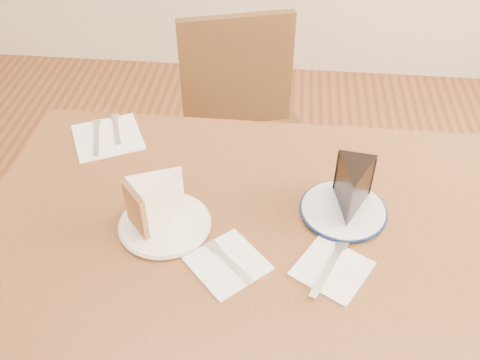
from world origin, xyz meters
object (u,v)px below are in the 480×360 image
at_px(table, 248,256).
at_px(carrot_cake, 161,199).
at_px(plate_cream, 165,224).
at_px(plate_navy, 343,210).
at_px(chair_far, 245,145).
at_px(chocolate_cake, 352,191).

xyz_separation_m(table, carrot_cake, (-0.19, 0.00, 0.16)).
distance_m(plate_cream, carrot_cake, 0.06).
distance_m(table, carrot_cake, 0.25).
bearing_deg(carrot_cake, plate_navy, 57.82).
distance_m(plate_navy, carrot_cake, 0.41).
bearing_deg(chair_far, plate_cream, 62.63).
bearing_deg(chocolate_cake, chair_far, -54.37).
xyz_separation_m(chair_far, plate_cream, (-0.12, -0.63, 0.26)).
relative_size(plate_navy, chocolate_cake, 1.60).
bearing_deg(plate_cream, plate_navy, 11.90).
relative_size(chair_far, plate_cream, 4.62).
xyz_separation_m(chair_far, plate_navy, (0.27, -0.55, 0.26)).
distance_m(plate_navy, chocolate_cake, 0.06).
height_order(table, carrot_cake, carrot_cake).
relative_size(plate_navy, carrot_cake, 1.66).
bearing_deg(chocolate_cake, table, 25.63).
xyz_separation_m(plate_cream, carrot_cake, (-0.01, 0.02, 0.06)).
bearing_deg(table, chair_far, 96.08).
bearing_deg(plate_navy, carrot_cake, -170.85).
bearing_deg(carrot_cake, table, 47.78).
bearing_deg(plate_navy, chocolate_cake, 13.87).
height_order(table, chair_far, chair_far).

